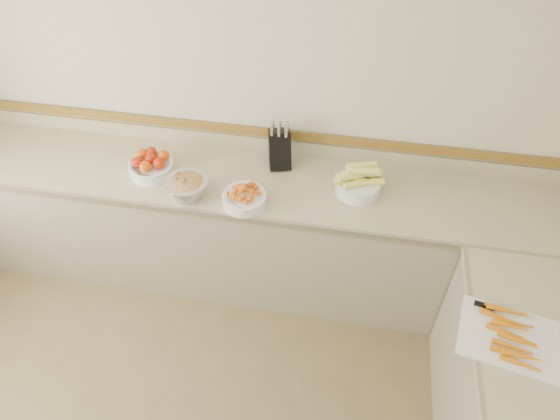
% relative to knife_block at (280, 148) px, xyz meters
% --- Properties ---
extents(back_wall, '(4.00, 0.00, 4.00)m').
position_rel_knife_block_xyz_m(back_wall, '(-0.26, 0.14, 0.27)').
color(back_wall, beige).
rests_on(back_wall, ground_plane).
extents(counter_back, '(4.00, 0.65, 1.08)m').
position_rel_knife_block_xyz_m(counter_back, '(-0.26, -0.18, -0.58)').
color(counter_back, tan).
rests_on(counter_back, ground_plane).
extents(knife_block, '(0.17, 0.19, 0.33)m').
position_rel_knife_block_xyz_m(knife_block, '(0.00, 0.00, 0.00)').
color(knife_block, black).
rests_on(knife_block, counter_back).
extents(tomato_bowl, '(0.28, 0.28, 0.14)m').
position_rel_knife_block_xyz_m(tomato_bowl, '(-0.77, -0.21, -0.07)').
color(tomato_bowl, white).
rests_on(tomato_bowl, counter_back).
extents(cherry_tomato_bowl, '(0.26, 0.26, 0.14)m').
position_rel_knife_block_xyz_m(cherry_tomato_bowl, '(-0.14, -0.39, -0.08)').
color(cherry_tomato_bowl, white).
rests_on(cherry_tomato_bowl, counter_back).
extents(corn_bowl, '(0.30, 0.27, 0.20)m').
position_rel_knife_block_xyz_m(corn_bowl, '(0.50, -0.16, -0.06)').
color(corn_bowl, white).
rests_on(corn_bowl, counter_back).
extents(rhubarb_bowl, '(0.26, 0.26, 0.15)m').
position_rel_knife_block_xyz_m(rhubarb_bowl, '(-0.48, -0.39, -0.06)').
color(rhubarb_bowl, '#B2B2BA').
rests_on(rhubarb_bowl, counter_back).
extents(cutting_board, '(0.49, 0.42, 0.06)m').
position_rel_knife_block_xyz_m(cutting_board, '(1.25, -1.05, -0.11)').
color(cutting_board, silver).
rests_on(cutting_board, counter_right).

